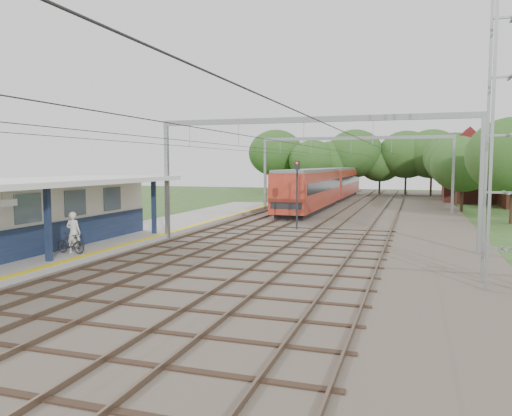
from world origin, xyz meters
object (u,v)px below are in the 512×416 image
at_px(person, 73,232).
at_px(signal_post, 297,186).
at_px(train, 328,185).
at_px(bicycle, 71,243).

relative_size(person, signal_post, 0.41).
xyz_separation_m(person, train, (5.64, 36.42, 0.86)).
relative_size(bicycle, train, 0.04).
bearing_deg(signal_post, person, -118.45).
distance_m(person, train, 36.86).
xyz_separation_m(bicycle, train, (5.72, 36.54, 1.35)).
distance_m(person, bicycle, 0.51).
height_order(person, signal_post, signal_post).
distance_m(bicycle, train, 37.01).
bearing_deg(signal_post, bicycle, -118.46).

